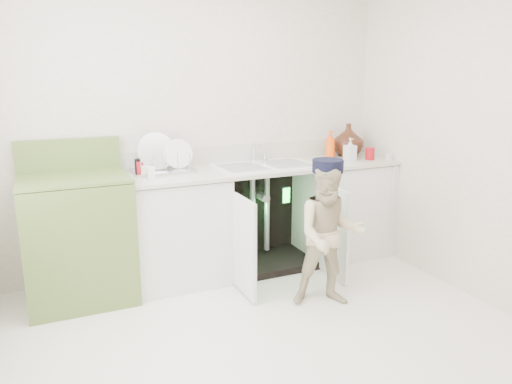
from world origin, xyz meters
TOP-DOWN VIEW (x-y plane):
  - ground at (0.00, 0.00)m, footprint 3.50×3.50m
  - room_shell at (0.00, 0.00)m, footprint 6.00×5.50m
  - counter_run at (0.57, 1.21)m, footprint 2.44×1.02m
  - avocado_stove at (-0.99, 1.18)m, footprint 0.76×0.65m
  - repair_worker at (0.67, 0.33)m, footprint 0.63×0.82m

SIDE VIEW (x-z plane):
  - ground at x=0.00m, z-range 0.00..0.00m
  - counter_run at x=0.57m, z-range -0.13..1.07m
  - avocado_stove at x=-0.99m, z-range -0.10..1.08m
  - repair_worker at x=0.67m, z-range 0.00..1.09m
  - room_shell at x=0.00m, z-range 0.62..1.88m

